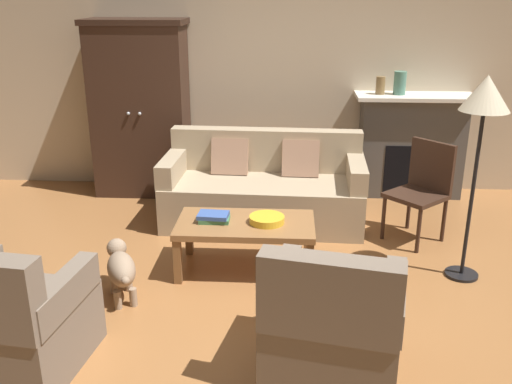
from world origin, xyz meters
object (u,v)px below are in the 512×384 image
mantel_vase_bronze (380,85)px  floor_lamp (484,106)px  armoire (141,109)px  coffee_table (246,228)px  armchair_near_left (11,323)px  side_chair_wooden (423,185)px  couch (264,190)px  armchair_near_right (333,326)px  dog (121,267)px  mantel_vase_jade (400,83)px  fireplace (411,145)px  fruit_bowl (267,219)px  book_stack (214,217)px

mantel_vase_bronze → floor_lamp: (0.46, -1.91, 0.17)m
armoire → coffee_table: (1.28, -1.84, -0.58)m
coffee_table → armchair_near_left: bearing=-133.2°
mantel_vase_bronze → side_chair_wooden: bearing=-77.7°
couch → floor_lamp: 2.23m
mantel_vase_bronze → armchair_near_right: size_ratio=0.20×
floor_lamp → dog: size_ratio=2.99×
couch → mantel_vase_jade: bearing=31.5°
armoire → dog: size_ratio=3.51×
couch → side_chair_wooden: bearing=-12.7°
fireplace → mantel_vase_bronze: 0.75m
mantel_vase_jade → floor_lamp: 1.93m
coffee_table → dog: bearing=-150.5°
armchair_near_left → side_chair_wooden: (2.83, 2.10, 0.20)m
fruit_bowl → armchair_near_left: 2.00m
floor_lamp → mantel_vase_jade: bearing=97.6°
mantel_vase_bronze → floor_lamp: floor_lamp is taller
armchair_near_left → mantel_vase_bronze: bearing=51.8°
couch → armchair_near_right: armchair_near_right is taller
mantel_vase_bronze → armchair_near_left: 4.26m
mantel_vase_jade → armchair_near_right: (-0.87, -3.19, -0.93)m
fruit_bowl → mantel_vase_jade: (1.32, 1.91, 0.79)m
mantel_vase_bronze → floor_lamp: bearing=-76.6°
coffee_table → armchair_near_left: armchair_near_left is taller
mantel_vase_bronze → mantel_vase_jade: bearing=0.0°
mantel_vase_jade → armchair_near_right: size_ratio=0.27×
fruit_bowl → fireplace: bearing=52.1°
side_chair_wooden → dog: 2.73m
book_stack → armchair_near_right: bearing=-56.0°
armchair_near_left → floor_lamp: (3.03, 1.36, 1.07)m
armchair_near_right → floor_lamp: (1.13, 1.28, 1.07)m
fruit_bowl → side_chair_wooden: side_chair_wooden is taller
mantel_vase_jade → dog: (-2.37, -2.40, -1.00)m
mantel_vase_bronze → side_chair_wooden: (0.26, -1.18, -0.70)m
armchair_near_right → mantel_vase_jade: bearing=74.7°
couch → armchair_near_left: bearing=-119.7°
armoire → armchair_near_left: (-0.00, -3.21, -0.63)m
dog → armchair_near_left: bearing=-114.9°
mantel_vase_jade → floor_lamp: size_ratio=0.15×
armchair_near_left → side_chair_wooden: bearing=36.5°
mantel_vase_bronze → mantel_vase_jade: mantel_vase_jade is taller
armchair_near_left → armchair_near_right: size_ratio=0.97×
couch → dog: bearing=-122.3°
armchair_near_left → book_stack: bearing=53.0°
mantel_vase_jade → armchair_near_left: mantel_vase_jade is taller
side_chair_wooden → book_stack: bearing=-158.1°
mantel_vase_jade → armchair_near_right: 3.43m
fruit_bowl → mantel_vase_jade: 2.45m
armchair_near_left → armchair_near_right: (1.90, 0.09, 0.00)m
mantel_vase_jade → armchair_near_left: bearing=-130.3°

